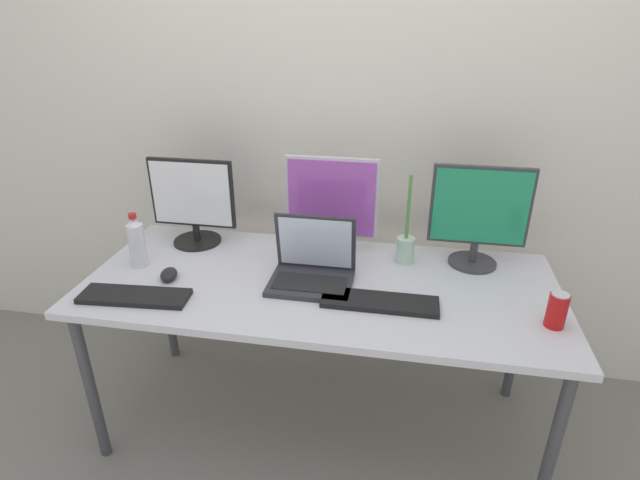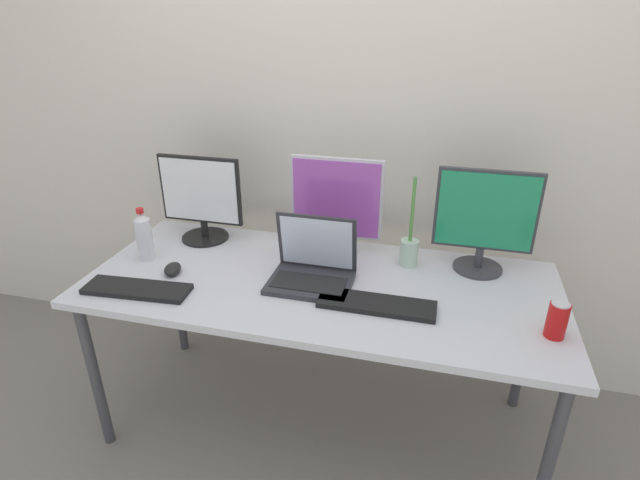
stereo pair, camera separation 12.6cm
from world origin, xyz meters
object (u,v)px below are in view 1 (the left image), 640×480
Objects in this scene: monitor_center at (331,205)px; work_desk at (320,293)px; keyboard_aux at (380,302)px; water_bottle at (136,242)px; monitor_left at (193,202)px; mouse_by_keyboard at (169,274)px; soda_can_near_keyboard at (557,310)px; laptop_silver at (313,267)px; bamboo_vase at (405,247)px; monitor_right at (479,215)px; keyboard_main at (135,296)px.

work_desk is at bearing -89.86° from monitor_center.
water_bottle reaches higher than keyboard_aux.
monitor_left is at bearing 157.93° from work_desk.
monitor_center is 0.72m from mouse_by_keyboard.
monitor_center reaches higher than work_desk.
soda_can_near_keyboard is at bearing -15.59° from monitor_left.
laptop_silver reaches higher than water_bottle.
laptop_silver is 0.42m from bamboo_vase.
soda_can_near_keyboard is (0.23, -0.41, -0.16)m from monitor_right.
monitor_center is 1.00× the size of keyboard_aux.
keyboard_aux is 3.37× the size of soda_can_near_keyboard.
monitor_center is at bearing 152.76° from soda_can_near_keyboard.
soda_can_near_keyboard is at bearing -0.56° from keyboard_main.
monitor_left is 0.54m from keyboard_main.
mouse_by_keyboard is (-0.84, 0.04, 0.01)m from keyboard_aux.
bamboo_vase reaches higher than mouse_by_keyboard.
keyboard_aux is at bearing -58.71° from monitor_center.
work_desk is 14.68× the size of soda_can_near_keyboard.
work_desk is 0.28m from keyboard_aux.
monitor_left is 0.66m from laptop_silver.
mouse_by_keyboard is at bearing -148.54° from monitor_center.
soda_can_near_keyboard is at bearing -10.10° from laptop_silver.
keyboard_main is at bearing -126.09° from mouse_by_keyboard.
soda_can_near_keyboard is at bearing -36.80° from bamboo_vase.
keyboard_aux is at bearing -102.55° from bamboo_vase.
laptop_silver is at bearing -146.95° from bamboo_vase.
keyboard_main is 4.00× the size of mouse_by_keyboard.
monitor_left is 1.22× the size of laptop_silver.
keyboard_aux is at bearing -23.65° from monitor_left.
bamboo_vase is at bearing -1.35° from monitor_left.
laptop_silver reaches higher than keyboard_main.
work_desk is at bearing 152.74° from keyboard_aux.
soda_can_near_keyboard is at bearing -18.38° from mouse_by_keyboard.
bamboo_vase is (0.92, 0.32, 0.05)m from mouse_by_keyboard.
water_bottle is at bearing -179.70° from laptop_silver.
water_bottle is (-0.17, 0.08, 0.09)m from mouse_by_keyboard.
monitor_center is 1.33× the size of laptop_silver.
monitor_left is 3.11× the size of soda_can_near_keyboard.
monitor_left reaches higher than water_bottle.
monitor_right is (1.22, 0.01, 0.03)m from monitor_left.
water_bottle is at bearing -119.92° from monitor_left.
monitor_right is at bearing 47.06° from keyboard_aux.
soda_can_near_keyboard is 0.33× the size of bamboo_vase.
water_bottle is (-0.74, -0.00, 0.05)m from laptop_silver.
monitor_right is 1.05× the size of keyboard_main.
laptop_silver is at bearing -157.83° from monitor_right.
monitor_right is 1.40m from water_bottle.
monitor_right is 0.70m from laptop_silver.
monitor_center reaches higher than mouse_by_keyboard.
monitor_left reaches higher than bamboo_vase.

